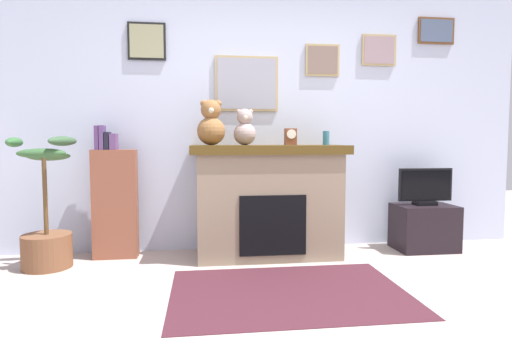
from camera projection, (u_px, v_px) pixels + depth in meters
name	position (u px, v px, depth m)	size (l,w,h in m)	color
ground_plane	(325.00, 336.00, 2.28)	(12.00, 12.00, 0.00)	#B3A29A
back_wall	(269.00, 118.00, 4.16)	(5.20, 0.15, 2.60)	silver
fireplace	(268.00, 200.00, 3.85)	(1.42, 0.65, 1.03)	gray
bookshelf	(115.00, 200.00, 3.77)	(0.39, 0.16, 1.21)	brown
potted_plant	(46.00, 230.00, 3.48)	(0.56, 0.44, 1.11)	brown
tv_stand	(424.00, 227.00, 4.07)	(0.56, 0.40, 0.45)	black
television	(425.00, 188.00, 4.04)	(0.54, 0.14, 0.36)	black
area_rug	(289.00, 292.00, 2.93)	(1.66, 1.16, 0.01)	#431D27
candle_jar	(326.00, 138.00, 3.87)	(0.06, 0.06, 0.13)	teal
mantel_clock	(291.00, 137.00, 3.82)	(0.11, 0.08, 0.15)	brown
teddy_bear_grey	(211.00, 125.00, 3.72)	(0.25, 0.25, 0.41)	olive
teddy_bear_cream	(245.00, 129.00, 3.76)	(0.20, 0.20, 0.33)	#A38F8D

